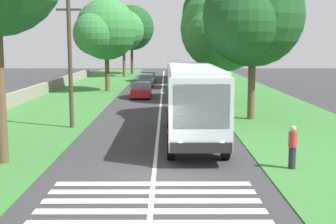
# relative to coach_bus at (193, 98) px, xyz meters

# --- Properties ---
(ground) EXTENTS (160.00, 160.00, 0.00)m
(ground) POSITION_rel_coach_bus_xyz_m (-6.68, 1.80, -2.15)
(ground) COLOR #333335
(grass_verge_left) EXTENTS (120.00, 8.00, 0.04)m
(grass_verge_left) POSITION_rel_coach_bus_xyz_m (8.32, 10.00, -2.13)
(grass_verge_left) COLOR #387533
(grass_verge_left) RESTS_ON ground
(grass_verge_right) EXTENTS (120.00, 8.00, 0.04)m
(grass_verge_right) POSITION_rel_coach_bus_xyz_m (8.32, -6.40, -2.13)
(grass_verge_right) COLOR #387533
(grass_verge_right) RESTS_ON ground
(centre_line) EXTENTS (110.00, 0.16, 0.01)m
(centre_line) POSITION_rel_coach_bus_xyz_m (8.32, 1.80, -2.14)
(centre_line) COLOR silver
(centre_line) RESTS_ON ground
(coach_bus) EXTENTS (11.16, 2.62, 3.73)m
(coach_bus) POSITION_rel_coach_bus_xyz_m (0.00, 0.00, 0.00)
(coach_bus) COLOR silver
(coach_bus) RESTS_ON ground
(zebra_crossing) EXTENTS (5.85, 6.80, 0.01)m
(zebra_crossing) POSITION_rel_coach_bus_xyz_m (-10.11, 1.80, -2.14)
(zebra_crossing) COLOR silver
(zebra_crossing) RESTS_ON ground
(trailing_car_0) EXTENTS (4.30, 1.78, 1.43)m
(trailing_car_0) POSITION_rel_coach_bus_xyz_m (19.28, 3.66, -1.48)
(trailing_car_0) COLOR #B21E1E
(trailing_car_0) RESTS_ON ground
(trailing_car_1) EXTENTS (4.30, 1.78, 1.43)m
(trailing_car_1) POSITION_rel_coach_bus_xyz_m (25.05, -0.07, -1.48)
(trailing_car_1) COLOR #B21E1E
(trailing_car_1) RESTS_ON ground
(trailing_car_2) EXTENTS (4.30, 1.78, 1.43)m
(trailing_car_2) POSITION_rel_coach_bus_xyz_m (31.21, 3.78, -1.48)
(trailing_car_2) COLOR gray
(trailing_car_2) RESTS_ON ground
(trailing_car_3) EXTENTS (4.30, 1.78, 1.43)m
(trailing_car_3) POSITION_rel_coach_bus_xyz_m (36.70, 3.60, -1.48)
(trailing_car_3) COLOR #145933
(trailing_car_3) RESTS_ON ground
(trailing_minibus_0) EXTENTS (6.00, 2.14, 2.53)m
(trailing_minibus_0) POSITION_rel_coach_bus_xyz_m (45.74, 0.13, -0.60)
(trailing_minibus_0) COLOR silver
(trailing_minibus_0) RESTS_ON ground
(roadside_tree_left_0) EXTENTS (7.42, 6.12, 10.02)m
(roadside_tree_left_0) POSITION_rel_coach_bus_xyz_m (47.17, 7.94, 4.67)
(roadside_tree_left_0) COLOR brown
(roadside_tree_left_0) RESTS_ON grass_verge_left
(roadside_tree_left_1) EXTENTS (9.12, 7.34, 11.24)m
(roadside_tree_left_1) POSITION_rel_coach_bus_xyz_m (54.06, 7.28, 5.24)
(roadside_tree_left_1) COLOR #4C3826
(roadside_tree_left_1) RESTS_ON grass_verge_left
(roadside_tree_left_4) EXTENTS (7.47, 6.26, 9.48)m
(roadside_tree_left_4) POSITION_rel_coach_bus_xyz_m (24.85, 7.69, 4.07)
(roadside_tree_left_4) COLOR brown
(roadside_tree_left_4) RESTS_ON grass_verge_left
(roadside_tree_right_0) EXTENTS (9.04, 7.44, 12.43)m
(roadside_tree_right_0) POSITION_rel_coach_bus_xyz_m (35.51, -4.20, 6.39)
(roadside_tree_right_0) COLOR brown
(roadside_tree_right_0) RESTS_ON grass_verge_right
(roadside_tree_right_1) EXTENTS (5.40, 4.44, 10.04)m
(roadside_tree_right_1) POSITION_rel_coach_bus_xyz_m (26.87, -3.26, 5.51)
(roadside_tree_right_1) COLOR brown
(roadside_tree_right_1) RESTS_ON grass_verge_right
(roadside_tree_right_2) EXTENTS (8.30, 7.35, 9.84)m
(roadside_tree_right_2) POSITION_rel_coach_bus_xyz_m (16.61, -3.35, 3.90)
(roadside_tree_right_2) COLOR #4C3826
(roadside_tree_right_2) RESTS_ON grass_verge_right
(roadside_tree_right_3) EXTENTS (5.69, 4.69, 9.55)m
(roadside_tree_right_3) POSITION_rel_coach_bus_xyz_m (44.15, -4.23, 4.95)
(roadside_tree_right_3) COLOR brown
(roadside_tree_right_3) RESTS_ON grass_verge_right
(roadside_tree_right_4) EXTENTS (7.91, 6.44, 9.77)m
(roadside_tree_right_4) POSITION_rel_coach_bus_xyz_m (6.65, -3.94, 4.26)
(roadside_tree_right_4) COLOR brown
(roadside_tree_right_4) RESTS_ON grass_verge_right
(utility_pole) EXTENTS (0.24, 1.40, 7.32)m
(utility_pole) POSITION_rel_coach_bus_xyz_m (3.53, 6.84, 1.70)
(utility_pole) COLOR #473828
(utility_pole) RESTS_ON grass_verge_left
(roadside_wall) EXTENTS (70.00, 0.40, 1.07)m
(roadside_wall) POSITION_rel_coach_bus_xyz_m (13.32, 13.40, -1.57)
(roadside_wall) COLOR gray
(roadside_wall) RESTS_ON grass_verge_left
(pedestrian) EXTENTS (0.34, 0.34, 1.69)m
(pedestrian) POSITION_rel_coach_bus_xyz_m (-5.57, -3.53, -1.24)
(pedestrian) COLOR #26262D
(pedestrian) RESTS_ON grass_verge_right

